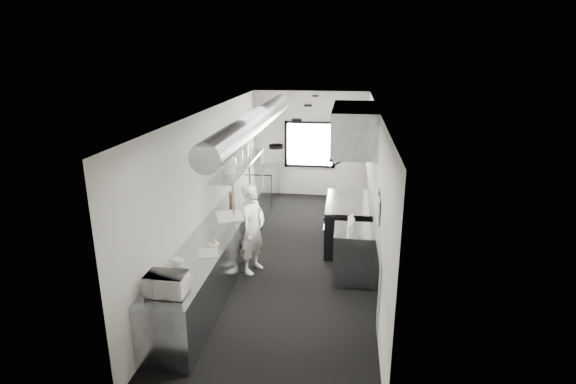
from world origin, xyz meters
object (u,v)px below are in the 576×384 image
(pass_shelf, at_px, (240,165))
(squeeze_bottle_a, at_px, (349,231))
(small_plate, at_px, (214,244))
(plate_stack_c, at_px, (243,152))
(exhaust_hood, at_px, (354,128))
(deli_tub_a, at_px, (176,262))
(cutting_board, at_px, (230,216))
(squeeze_bottle_b, at_px, (352,227))
(plate_stack_b, at_px, (237,158))
(squeeze_bottle_c, at_px, (353,224))
(plate_stack_d, at_px, (246,148))
(bottle_station, at_px, (353,254))
(deli_tub_b, at_px, (179,263))
(microwave, at_px, (167,284))
(range, at_px, (347,223))
(squeeze_bottle_d, at_px, (350,221))
(prep_counter, at_px, (225,242))
(squeeze_bottle_e, at_px, (352,219))
(far_work_table, at_px, (263,185))
(line_cook, at_px, (253,229))
(knife_block, at_px, (232,198))
(plate_stack_a, at_px, (229,165))

(pass_shelf, relative_size, squeeze_bottle_a, 16.29)
(small_plate, relative_size, plate_stack_c, 0.52)
(exhaust_hood, height_order, squeeze_bottle_a, exhaust_hood)
(deli_tub_a, distance_m, cutting_board, 2.01)
(pass_shelf, bearing_deg, squeeze_bottle_b, -38.17)
(plate_stack_b, bearing_deg, deli_tub_a, -92.35)
(small_plate, xyz_separation_m, squeeze_bottle_c, (2.15, 0.89, 0.09))
(small_plate, relative_size, plate_stack_d, 0.55)
(bottle_station, relative_size, deli_tub_b, 6.68)
(microwave, xyz_separation_m, plate_stack_d, (-0.06, 4.83, 0.70))
(plate_stack_b, bearing_deg, plate_stack_d, 90.87)
(range, xyz_separation_m, squeeze_bottle_a, (0.03, -1.70, 0.52))
(squeeze_bottle_d, bearing_deg, deli_tub_a, -142.97)
(squeeze_bottle_a, height_order, squeeze_bottle_b, squeeze_bottle_a)
(plate_stack_d, bearing_deg, prep_counter, -88.21)
(pass_shelf, xyz_separation_m, squeeze_bottle_b, (2.30, -1.81, -0.55))
(range, distance_m, squeeze_bottle_e, 1.26)
(far_work_table, bearing_deg, small_plate, -88.48)
(line_cook, height_order, squeeze_bottle_e, line_cook)
(microwave, height_order, cutting_board, microwave)
(pass_shelf, height_order, plate_stack_d, plate_stack_d)
(microwave, bearing_deg, bottle_station, 46.83)
(range, xyz_separation_m, line_cook, (-1.64, -1.35, 0.33))
(small_plate, xyz_separation_m, plate_stack_d, (-0.20, 3.29, 0.83))
(far_work_table, height_order, line_cook, line_cook)
(squeeze_bottle_e, bearing_deg, squeeze_bottle_b, -92.06)
(bottle_station, distance_m, plate_stack_b, 3.08)
(exhaust_hood, xyz_separation_m, squeeze_bottle_b, (0.01, -1.51, -1.41))
(squeeze_bottle_c, bearing_deg, knife_block, 155.31)
(deli_tub_a, xyz_separation_m, small_plate, (0.31, 0.76, -0.04))
(far_work_table, bearing_deg, plate_stack_d, -92.60)
(pass_shelf, bearing_deg, knife_block, -94.24)
(range, height_order, squeeze_bottle_b, squeeze_bottle_b)
(plate_stack_c, bearing_deg, plate_stack_d, 93.08)
(deli_tub_a, relative_size, squeeze_bottle_a, 0.76)
(squeeze_bottle_c, bearing_deg, squeeze_bottle_b, -101.58)
(far_work_table, bearing_deg, pass_shelf, -91.07)
(pass_shelf, bearing_deg, plate_stack_a, -90.94)
(pass_shelf, relative_size, deli_tub_a, 21.51)
(prep_counter, bearing_deg, plate_stack_a, 94.40)
(pass_shelf, distance_m, plate_stack_a, 0.82)
(prep_counter, distance_m, squeeze_bottle_e, 2.34)
(exhaust_hood, distance_m, squeeze_bottle_a, 2.20)
(range, xyz_separation_m, bottle_station, (0.11, -1.40, -0.02))
(line_cook, bearing_deg, cutting_board, 80.43)
(bottle_station, height_order, deli_tub_b, deli_tub_b)
(plate_stack_b, bearing_deg, deli_tub_b, -91.44)
(squeeze_bottle_b, xyz_separation_m, squeeze_bottle_e, (0.01, 0.36, 0.01))
(small_plate, bearing_deg, bottle_station, 22.41)
(line_cook, relative_size, microwave, 3.47)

